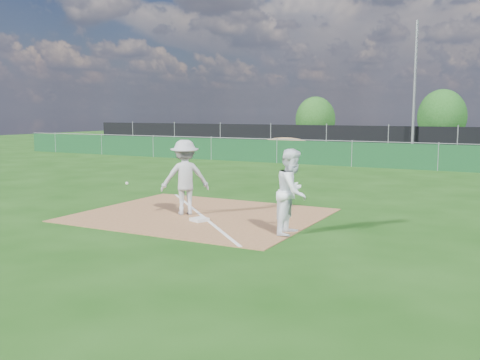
% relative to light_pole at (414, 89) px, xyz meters
% --- Properties ---
extents(ground, '(90.00, 90.00, 0.00)m').
position_rel_light_pole_xyz_m(ground, '(-1.50, -12.70, -4.00)').
color(ground, '#15400D').
rests_on(ground, ground).
extents(infield_dirt, '(6.00, 5.00, 0.02)m').
position_rel_light_pole_xyz_m(infield_dirt, '(-1.50, -21.70, -3.99)').
color(infield_dirt, brown).
rests_on(infield_dirt, ground).
extents(foul_line, '(5.01, 5.01, 0.01)m').
position_rel_light_pole_xyz_m(foul_line, '(-1.50, -21.70, -3.98)').
color(foul_line, white).
rests_on(foul_line, infield_dirt).
extents(green_fence, '(44.00, 0.05, 1.20)m').
position_rel_light_pole_xyz_m(green_fence, '(-1.50, -7.70, -3.40)').
color(green_fence, '#103B1C').
rests_on(green_fence, ground).
extents(dirt_mound, '(3.38, 2.60, 1.17)m').
position_rel_light_pole_xyz_m(dirt_mound, '(-6.50, -4.20, -3.42)').
color(dirt_mound, olive).
rests_on(dirt_mound, ground).
extents(black_fence, '(46.00, 0.04, 1.80)m').
position_rel_light_pole_xyz_m(black_fence, '(-1.50, 0.30, -3.10)').
color(black_fence, black).
rests_on(black_fence, ground).
extents(parking_lot, '(46.00, 9.00, 0.01)m').
position_rel_light_pole_xyz_m(parking_lot, '(-1.50, 5.30, -4.00)').
color(parking_lot, black).
rests_on(parking_lot, ground).
extents(light_pole, '(0.16, 0.16, 8.00)m').
position_rel_light_pole_xyz_m(light_pole, '(0.00, 0.00, 0.00)').
color(light_pole, slate).
rests_on(light_pole, ground).
extents(first_base, '(0.47, 0.47, 0.08)m').
position_rel_light_pole_xyz_m(first_base, '(-1.09, -22.40, -3.94)').
color(first_base, silver).
rests_on(first_base, infield_dirt).
extents(play_at_first, '(2.43, 1.35, 1.94)m').
position_rel_light_pole_xyz_m(play_at_first, '(-1.88, -21.82, -3.01)').
color(play_at_first, silver).
rests_on(play_at_first, infield_dirt).
extents(runner, '(0.77, 0.96, 1.89)m').
position_rel_light_pole_xyz_m(runner, '(1.42, -22.57, -3.06)').
color(runner, white).
rests_on(runner, ground).
extents(car_left, '(4.10, 1.77, 1.38)m').
position_rel_light_pole_xyz_m(car_left, '(-7.86, 5.70, -3.30)').
color(car_left, '#9B9DA3').
rests_on(car_left, parking_lot).
extents(car_mid, '(4.75, 2.99, 1.48)m').
position_rel_light_pole_xyz_m(car_mid, '(-3.40, 3.82, -3.25)').
color(car_mid, black).
rests_on(car_mid, parking_lot).
extents(tree_left, '(3.31, 3.31, 3.93)m').
position_rel_light_pole_xyz_m(tree_left, '(-9.54, 9.37, -1.98)').
color(tree_left, '#382316').
rests_on(tree_left, ground).
extents(tree_mid, '(3.73, 3.73, 4.42)m').
position_rel_light_pole_xyz_m(tree_mid, '(0.20, 11.31, -1.72)').
color(tree_mid, '#382316').
rests_on(tree_mid, ground).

